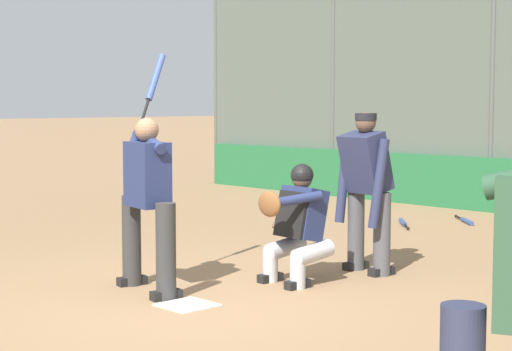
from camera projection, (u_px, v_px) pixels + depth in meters
ground_plane at (187, 306)px, 7.33m from camera, size 160.00×160.00×0.00m
home_plate_marker at (187, 305)px, 7.33m from camera, size 0.43×0.43×0.01m
batter_at_plate at (148, 197)px, 7.79m from camera, size 0.95×0.79×2.22m
catcher_behind_plate at (296, 222)px, 8.20m from camera, size 0.61×0.73×1.15m
umpire_home at (366, 187)px, 8.66m from camera, size 0.66×0.46×1.64m
spare_bat_by_padding at (403, 223)px, 12.13m from camera, size 0.61×0.64×0.07m
spare_bat_third_base_side at (466, 221)px, 12.36m from camera, size 0.66×0.58×0.07m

